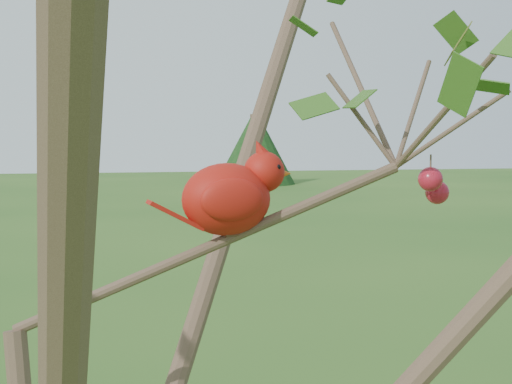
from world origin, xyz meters
The scene contains 3 objects.
crabapple_tree centered at (0.03, -0.02, 2.12)m, with size 2.35×2.05×2.95m.
cardinal centered at (0.29, 0.07, 2.16)m, with size 0.24×0.13×0.17m.
distant_trees centered at (-0.68, 24.26, 1.47)m, with size 39.30×12.04×3.31m.
Camera 1 is at (0.11, -1.03, 2.26)m, focal length 50.00 mm.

